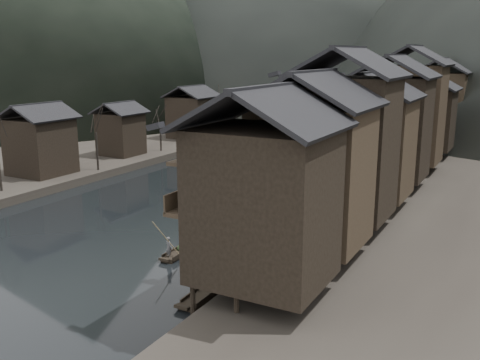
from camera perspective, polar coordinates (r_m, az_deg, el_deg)
The scene contains 12 objects.
water at distance 46.55m, azimuth -12.58°, elevation -5.48°, with size 300.00×300.00×0.00m, color black.
left_bank at distance 98.33m, azimuth -12.80°, elevation 4.71°, with size 40.00×200.00×1.20m, color #2D2823.
stilt_houses at distance 53.85m, azimuth 15.48°, elevation 6.65°, with size 9.00×67.60×15.91m.
left_houses at distance 73.40m, azimuth -14.66°, elevation 5.77°, with size 8.10×53.20×8.73m.
bare_trees at distance 69.15m, azimuth -13.95°, elevation 6.05°, with size 3.99×59.87×7.98m.
moored_sampans at distance 60.99m, azimuth 11.34°, elevation -0.75°, with size 3.08×68.62×0.47m.
midriver_boats at distance 93.01m, azimuth 10.97°, elevation 4.08°, with size 6.32×42.19×0.45m.
stone_bridge at distance 109.40m, azimuth 12.98°, elevation 7.93°, with size 40.00×6.00×9.00m.
hero_sampan at distance 41.08m, azimuth -6.12°, elevation -7.50°, with size 1.15×4.87×0.43m.
cargo_heap at distance 41.05m, azimuth -5.96°, elevation -6.69°, with size 1.07×1.40×0.64m, color black.
boatman at distance 39.45m, azimuth -7.63°, elevation -6.82°, with size 0.59×0.39×1.62m, color #59595B.
bamboo_pole at distance 38.50m, azimuth -7.51°, elevation -3.12°, with size 0.06×0.06×4.52m, color #8C7A51.
Camera 1 is at (29.42, -32.92, 14.75)m, focal length 40.00 mm.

